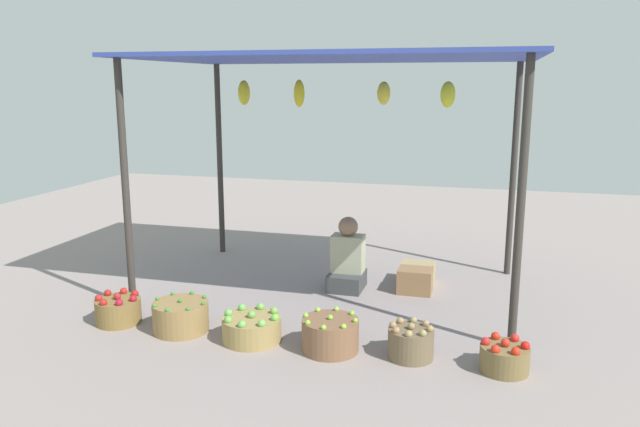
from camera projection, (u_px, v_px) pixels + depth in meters
name	position (u px, v px, depth m)	size (l,w,h in m)	color
ground_plane	(335.00, 289.00, 6.65)	(14.00, 14.00, 0.00)	gray
market_stall_structure	(336.00, 72.00, 6.18)	(3.87, 2.42, 2.43)	#38332D
vendor_person	(347.00, 261.00, 6.62)	(0.36, 0.44, 0.78)	#3D4041
basket_red_apples	(118.00, 310.00, 5.69)	(0.41, 0.41, 0.29)	olive
basket_green_chilies	(181.00, 316.00, 5.50)	(0.49, 0.49, 0.30)	olive
basket_green_apples	(252.00, 328.00, 5.30)	(0.51, 0.51, 0.27)	#9F854D
basket_limes	(330.00, 335.00, 5.10)	(0.47, 0.47, 0.31)	brown
basket_potatoes	(411.00, 342.00, 4.96)	(0.37, 0.37, 0.30)	brown
basket_red_tomatoes	(504.00, 357.00, 4.74)	(0.37, 0.37, 0.27)	brown
wooden_crate_near_vendor	(415.00, 281.00, 6.51)	(0.35, 0.28, 0.26)	olive
wooden_crate_stacked_rear	(417.00, 273.00, 6.82)	(0.36, 0.34, 0.22)	tan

